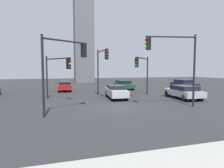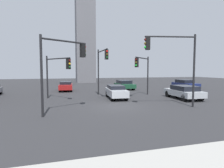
% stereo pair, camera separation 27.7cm
% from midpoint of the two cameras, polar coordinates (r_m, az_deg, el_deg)
% --- Properties ---
extents(ground_plane, '(105.06, 105.06, 0.00)m').
position_cam_midpoint_polar(ground_plane, '(15.64, 1.63, -6.86)').
color(ground_plane, '#2D2D30').
extents(traffic_light_0, '(2.90, 2.90, 4.63)m').
position_cam_midpoint_polar(traffic_light_0, '(21.52, 9.66, 5.05)').
color(traffic_light_0, black).
rests_on(traffic_light_0, ground_plane).
extents(traffic_light_1, '(0.33, 4.28, 5.49)m').
position_cam_midpoint_polar(traffic_light_1, '(20.98, -2.71, 6.69)').
color(traffic_light_1, black).
rests_on(traffic_light_1, ground_plane).
extents(traffic_light_2, '(2.40, 3.29, 4.51)m').
position_cam_midpoint_polar(traffic_light_2, '(19.36, -15.88, 4.61)').
color(traffic_light_2, black).
rests_on(traffic_light_2, ground_plane).
extents(traffic_light_3, '(3.16, 1.94, 5.27)m').
position_cam_midpoint_polar(traffic_light_3, '(13.43, -13.98, 7.33)').
color(traffic_light_3, black).
rests_on(traffic_light_3, ground_plane).
extents(traffic_light_4, '(4.13, 1.03, 5.87)m').
position_cam_midpoint_polar(traffic_light_4, '(15.82, 18.50, 8.45)').
color(traffic_light_4, black).
rests_on(traffic_light_4, ground_plane).
extents(car_0, '(2.11, 4.60, 1.47)m').
position_cam_midpoint_polar(car_0, '(31.79, 21.69, -0.05)').
color(car_0, navy).
rests_on(car_0, ground_plane).
extents(car_2, '(2.41, 4.78, 1.40)m').
position_cam_midpoint_polar(car_2, '(20.98, 21.42, -2.20)').
color(car_2, '#ADB2B7').
rests_on(car_2, ground_plane).
extents(car_3, '(2.08, 4.70, 1.39)m').
position_cam_midpoint_polar(car_3, '(29.36, 4.07, -0.16)').
color(car_3, '#19472D').
rests_on(car_3, ground_plane).
extents(car_5, '(2.04, 4.16, 1.35)m').
position_cam_midpoint_polar(car_5, '(27.60, -13.67, -0.57)').
color(car_5, maroon).
rests_on(car_5, ground_plane).
extents(car_6, '(2.05, 4.34, 1.40)m').
position_cam_midpoint_polar(car_6, '(19.74, 1.65, -2.28)').
color(car_6, '#ADB2B7').
rests_on(car_6, ground_plane).
extents(skyline_tower, '(4.38, 4.38, 28.79)m').
position_cam_midpoint_polar(skyline_tower, '(46.83, -8.08, 18.36)').
color(skyline_tower, slate).
rests_on(skyline_tower, ground_plane).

